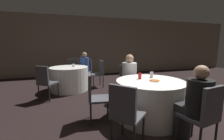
% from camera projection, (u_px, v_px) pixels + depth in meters
% --- Properties ---
extents(ground_plane, '(16.00, 16.00, 0.00)m').
position_uv_depth(ground_plane, '(152.00, 117.00, 2.98)').
color(ground_plane, black).
extents(wall_back, '(16.00, 0.06, 2.80)m').
position_uv_depth(wall_back, '(98.00, 46.00, 7.46)').
color(wall_back, gray).
rests_on(wall_back, ground_plane).
extents(table_near, '(1.31, 1.31, 0.74)m').
position_uv_depth(table_near, '(150.00, 99.00, 2.92)').
color(table_near, white).
rests_on(table_near, ground_plane).
extents(table_far, '(1.18, 1.18, 0.74)m').
position_uv_depth(table_far, '(69.00, 78.00, 4.79)').
color(table_far, white).
rests_on(table_far, ground_plane).
extents(chair_near_west, '(0.45, 0.45, 0.91)m').
position_uv_depth(chair_near_west, '(94.00, 93.00, 2.73)').
color(chair_near_west, '#47474C').
rests_on(chair_near_west, ground_plane).
extents(chair_near_south, '(0.46, 0.46, 0.91)m').
position_uv_depth(chair_near_south, '(205.00, 112.00, 1.95)').
color(chair_near_south, '#47474C').
rests_on(chair_near_south, ground_plane).
extents(chair_near_southwest, '(0.56, 0.56, 0.91)m').
position_uv_depth(chair_near_southwest, '(125.00, 111.00, 2.00)').
color(chair_near_southwest, '#47474C').
rests_on(chair_near_southwest, ground_plane).
extents(chair_near_north, '(0.40, 0.41, 0.91)m').
position_uv_depth(chair_near_north, '(128.00, 79.00, 3.90)').
color(chair_near_north, '#47474C').
rests_on(chair_near_north, ground_plane).
extents(chair_far_east, '(0.44, 0.44, 0.91)m').
position_uv_depth(chair_far_east, '(99.00, 71.00, 5.14)').
color(chair_far_east, '#47474C').
rests_on(chair_far_east, ground_plane).
extents(chair_far_southwest, '(0.56, 0.56, 0.91)m').
position_uv_depth(chair_far_southwest, '(45.00, 80.00, 3.83)').
color(chair_far_southwest, '#47474C').
rests_on(chair_far_southwest, ground_plane).
extents(chair_far_north, '(0.46, 0.46, 0.91)m').
position_uv_depth(chair_far_north, '(73.00, 69.00, 5.74)').
color(chair_far_north, '#47474C').
rests_on(chair_far_north, ground_plane).
extents(chair_far_northeast, '(0.56, 0.56, 0.91)m').
position_uv_depth(chair_far_northeast, '(86.00, 69.00, 5.68)').
color(chair_far_northeast, '#47474C').
rests_on(chair_far_northeast, ground_plane).
extents(person_blue_shirt, '(0.46, 0.48, 1.18)m').
position_uv_depth(person_blue_shirt, '(84.00, 68.00, 5.52)').
color(person_blue_shirt, '#282828').
rests_on(person_blue_shirt, ground_plane).
extents(person_black_shirt, '(0.37, 0.50, 1.15)m').
position_uv_depth(person_black_shirt, '(193.00, 105.00, 2.09)').
color(person_black_shirt, '#282828').
rests_on(person_black_shirt, ground_plane).
extents(person_white_shirt, '(0.36, 0.52, 1.19)m').
position_uv_depth(person_white_shirt, '(130.00, 78.00, 3.75)').
color(person_white_shirt, '#33384C').
rests_on(person_white_shirt, ground_plane).
extents(pizza_plate_near, '(0.24, 0.24, 0.02)m').
position_uv_depth(pizza_plate_near, '(155.00, 81.00, 2.82)').
color(pizza_plate_near, white).
rests_on(pizza_plate_near, table_near).
extents(soda_can_red, '(0.07, 0.07, 0.12)m').
position_uv_depth(soda_can_red, '(140.00, 76.00, 2.99)').
color(soda_can_red, red).
rests_on(soda_can_red, table_near).
extents(soda_can_silver, '(0.07, 0.07, 0.12)m').
position_uv_depth(soda_can_silver, '(152.00, 75.00, 3.13)').
color(soda_can_silver, silver).
rests_on(soda_can_silver, table_near).
extents(cup_far, '(0.08, 0.08, 0.09)m').
position_uv_depth(cup_far, '(74.00, 65.00, 4.78)').
color(cup_far, white).
rests_on(cup_far, table_far).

